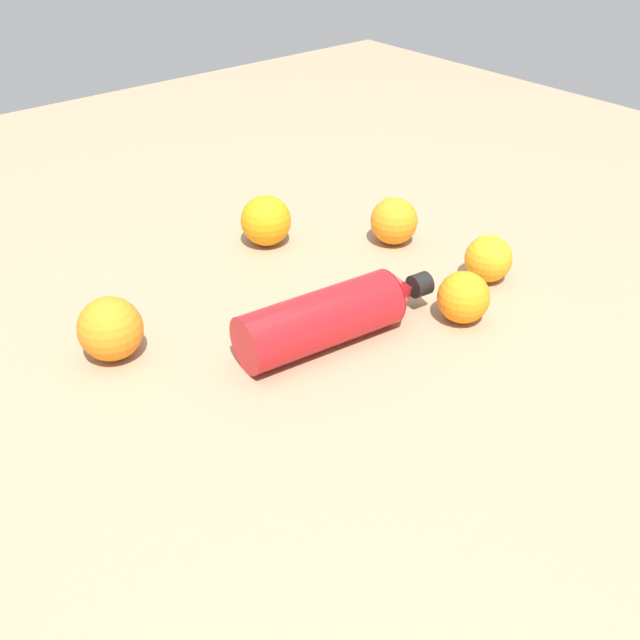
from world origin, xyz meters
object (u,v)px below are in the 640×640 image
at_px(orange_0, 463,297).
at_px(orange_3, 266,221).
at_px(orange_4, 488,259).
at_px(orange_2, 394,221).
at_px(orange_1, 110,329).
at_px(water_bottle, 335,315).

bearing_deg(orange_0, orange_3, 101.23).
relative_size(orange_0, orange_4, 1.02).
relative_size(orange_3, orange_4, 1.16).
bearing_deg(orange_2, orange_3, 141.18).
height_order(orange_1, orange_2, orange_1).
bearing_deg(orange_2, orange_0, -111.93).
bearing_deg(orange_0, orange_1, 150.49).
distance_m(orange_2, orange_3, 0.20).
xyz_separation_m(water_bottle, orange_1, (-0.24, 0.15, 0.00)).
height_order(orange_0, orange_1, orange_1).
relative_size(water_bottle, orange_2, 3.81).
distance_m(water_bottle, orange_4, 0.27).
distance_m(water_bottle, orange_1, 0.28).
relative_size(orange_0, orange_3, 0.88).
xyz_separation_m(orange_2, orange_3, (-0.16, 0.13, 0.00)).
bearing_deg(orange_1, orange_0, -29.51).
xyz_separation_m(orange_1, orange_3, (0.33, 0.12, -0.00)).
relative_size(orange_1, orange_3, 1.01).
height_order(orange_2, orange_3, orange_3).
distance_m(orange_0, orange_3, 0.35).
bearing_deg(orange_2, water_bottle, -149.66).
xyz_separation_m(orange_3, orange_4, (0.18, -0.30, -0.01)).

